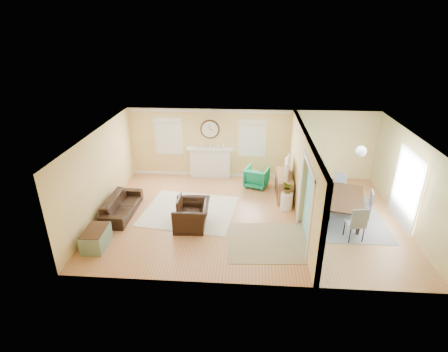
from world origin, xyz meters
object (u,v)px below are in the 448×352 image
at_px(sofa, 122,205).
at_px(eames_chair, 192,215).
at_px(dining_table, 345,207).
at_px(credenza, 284,186).
at_px(green_chair, 257,177).

relative_size(sofa, eames_chair, 1.72).
distance_m(sofa, dining_table, 6.79).
bearing_deg(credenza, eames_chair, -143.50).
distance_m(eames_chair, dining_table, 4.58).
height_order(eames_chair, credenza, credenza).
bearing_deg(dining_table, green_chair, 67.11).
distance_m(green_chair, credenza, 1.16).
bearing_deg(credenza, green_chair, 140.55).
distance_m(sofa, credenza, 5.29).
height_order(green_chair, credenza, credenza).
distance_m(eames_chair, green_chair, 3.39).
xyz_separation_m(eames_chair, dining_table, (4.51, 0.81, -0.03)).
distance_m(green_chair, dining_table, 3.28).
relative_size(green_chair, dining_table, 0.40).
relative_size(sofa, dining_table, 1.00).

